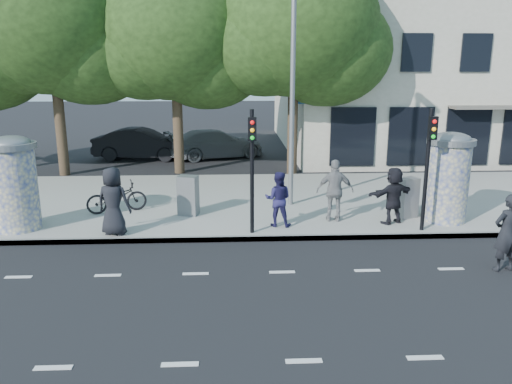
{
  "coord_description": "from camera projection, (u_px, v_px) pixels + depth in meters",
  "views": [
    {
      "loc": [
        -1.11,
        -9.32,
        4.65
      ],
      "look_at": [
        -0.51,
        3.5,
        1.4
      ],
      "focal_mm": 35.0,
      "sensor_mm": 36.0,
      "label": 1
    }
  ],
  "objects": [
    {
      "name": "ground",
      "position": [
        289.0,
        300.0,
        10.21
      ],
      "size": [
        120.0,
        120.0,
        0.0
      ],
      "primitive_type": "plane",
      "color": "black",
      "rests_on": "ground"
    },
    {
      "name": "sidewalk",
      "position": [
        265.0,
        200.0,
        17.46
      ],
      "size": [
        40.0,
        8.0,
        0.15
      ],
      "primitive_type": "cube",
      "color": "gray",
      "rests_on": "ground"
    },
    {
      "name": "curb",
      "position": [
        274.0,
        238.0,
        13.63
      ],
      "size": [
        40.0,
        0.1,
        0.16
      ],
      "primitive_type": "cube",
      "color": "slate",
      "rests_on": "ground"
    },
    {
      "name": "lane_dash_near",
      "position": [
        304.0,
        361.0,
        8.08
      ],
      "size": [
        32.0,
        0.12,
        0.01
      ],
      "primitive_type": "cube",
      "color": "silver",
      "rests_on": "ground"
    },
    {
      "name": "lane_dash_far",
      "position": [
        282.0,
        272.0,
        11.57
      ],
      "size": [
        32.0,
        0.12,
        0.01
      ],
      "primitive_type": "cube",
      "color": "silver",
      "rests_on": "ground"
    },
    {
      "name": "ad_column_left",
      "position": [
        14.0,
        181.0,
        13.86
      ],
      "size": [
        1.36,
        1.36,
        2.65
      ],
      "color": "beige",
      "rests_on": "sidewalk"
    },
    {
      "name": "ad_column_right",
      "position": [
        448.0,
        175.0,
        14.63
      ],
      "size": [
        1.36,
        1.36,
        2.65
      ],
      "color": "beige",
      "rests_on": "sidewalk"
    },
    {
      "name": "traffic_pole_near",
      "position": [
        252.0,
        159.0,
        13.31
      ],
      "size": [
        0.22,
        0.31,
        3.4
      ],
      "color": "black",
      "rests_on": "sidewalk"
    },
    {
      "name": "traffic_pole_far",
      "position": [
        428.0,
        158.0,
        13.53
      ],
      "size": [
        0.22,
        0.31,
        3.4
      ],
      "color": "black",
      "rests_on": "sidewalk"
    },
    {
      "name": "street_lamp",
      "position": [
        293.0,
        61.0,
        15.5
      ],
      "size": [
        0.25,
        0.93,
        8.0
      ],
      "color": "slate",
      "rests_on": "sidewalk"
    },
    {
      "name": "tree_mid_left",
      "position": [
        50.0,
        19.0,
        20.33
      ],
      "size": [
        7.2,
        7.2,
        9.57
      ],
      "color": "#38281C",
      "rests_on": "ground"
    },
    {
      "name": "tree_near_left",
      "position": [
        174.0,
        31.0,
        20.86
      ],
      "size": [
        6.8,
        6.8,
        8.97
      ],
      "color": "#38281C",
      "rests_on": "ground"
    },
    {
      "name": "tree_center",
      "position": [
        294.0,
        25.0,
        20.64
      ],
      "size": [
        7.0,
        7.0,
        9.3
      ],
      "color": "#38281C",
      "rests_on": "ground"
    },
    {
      "name": "building",
      "position": [
        460.0,
        42.0,
        28.65
      ],
      "size": [
        20.3,
        15.85,
        12.0
      ],
      "color": "#ADA691",
      "rests_on": "ground"
    },
    {
      "name": "ped_a",
      "position": [
        113.0,
        201.0,
        13.51
      ],
      "size": [
        1.03,
        0.79,
        1.88
      ],
      "primitive_type": "imported",
      "rotation": [
        0.0,
        0.0,
        2.91
      ],
      "color": "black",
      "rests_on": "sidewalk"
    },
    {
      "name": "ped_c",
      "position": [
        278.0,
        199.0,
        14.27
      ],
      "size": [
        0.88,
        0.74,
        1.59
      ],
      "primitive_type": "imported",
      "rotation": [
        0.0,
        0.0,
        2.95
      ],
      "color": "#201D4A",
      "rests_on": "sidewalk"
    },
    {
      "name": "ped_e",
      "position": [
        335.0,
        191.0,
        14.7
      ],
      "size": [
        1.13,
        0.71,
        1.85
      ],
      "primitive_type": "imported",
      "rotation": [
        0.0,
        0.0,
        3.06
      ],
      "color": "gray",
      "rests_on": "sidewalk"
    },
    {
      "name": "ped_f",
      "position": [
        393.0,
        195.0,
        14.5
      ],
      "size": [
        1.65,
        1.15,
        1.68
      ],
      "primitive_type": "imported",
      "rotation": [
        0.0,
        0.0,
        3.57
      ],
      "color": "black",
      "rests_on": "sidewalk"
    },
    {
      "name": "man_road",
      "position": [
        507.0,
        233.0,
        11.46
      ],
      "size": [
        0.75,
        0.57,
        1.84
      ],
      "primitive_type": "imported",
      "rotation": [
        0.0,
        0.0,
        3.34
      ],
      "color": "black",
      "rests_on": "ground"
    },
    {
      "name": "bicycle",
      "position": [
        117.0,
        197.0,
        15.69
      ],
      "size": [
        1.22,
        1.96,
        0.97
      ],
      "primitive_type": "imported",
      "rotation": [
        0.0,
        0.0,
        1.91
      ],
      "color": "black",
      "rests_on": "sidewalk"
    },
    {
      "name": "cabinet_left",
      "position": [
        188.0,
        195.0,
        15.4
      ],
      "size": [
        0.68,
        0.57,
        1.23
      ],
      "primitive_type": "cube",
      "rotation": [
        0.0,
        0.0,
        -0.26
      ],
      "color": "slate",
      "rests_on": "sidewalk"
    },
    {
      "name": "cabinet_right",
      "position": [
        407.0,
        198.0,
        15.15
      ],
      "size": [
        0.71,
        0.62,
        1.22
      ],
      "primitive_type": "cube",
      "rotation": [
        0.0,
        0.0,
        0.41
      ],
      "color": "gray",
      "rests_on": "sidewalk"
    },
    {
      "name": "car_mid",
      "position": [
        142.0,
        144.0,
        25.4
      ],
      "size": [
        2.13,
        4.92,
        1.58
      ],
      "primitive_type": "imported",
      "rotation": [
        0.0,
        0.0,
        1.47
      ],
      "color": "black",
      "rests_on": "ground"
    },
    {
      "name": "car_right",
      "position": [
        215.0,
        144.0,
        25.82
      ],
      "size": [
        3.78,
        5.45,
        1.47
      ],
      "primitive_type": "imported",
      "rotation": [
        0.0,
        0.0,
        1.95
      ],
      "color": "slate",
      "rests_on": "ground"
    }
  ]
}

